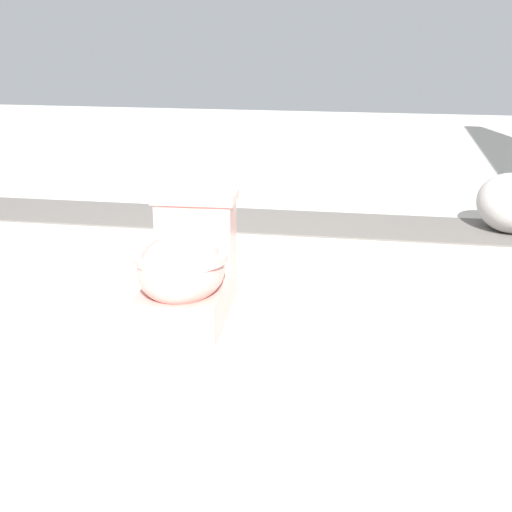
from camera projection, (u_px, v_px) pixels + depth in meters
ground_plane at (228, 304)px, 3.25m from camera, size 14.00×14.00×0.00m
gravel_strip at (352, 225)px, 4.45m from camera, size 0.56×8.00×0.01m
toilet at (187, 270)px, 3.03m from camera, size 0.65×0.41×0.52m
boulder_near at (512, 203)px, 4.28m from camera, size 0.59×0.57×0.36m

